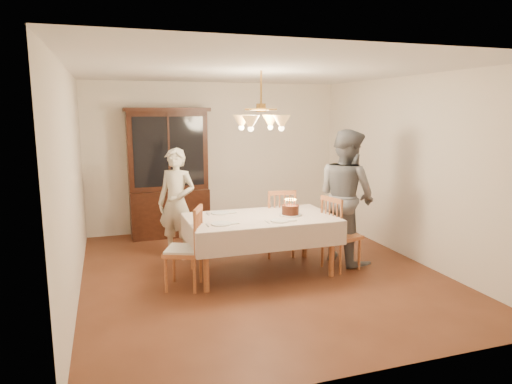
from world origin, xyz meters
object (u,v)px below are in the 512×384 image
object	(u,v)px
chair_far_side	(279,226)
dining_table	(261,222)
elderly_woman	(177,204)
birthday_cake	(290,210)
china_hutch	(168,175)

from	to	relation	value
chair_far_side	dining_table	bearing A→B (deg)	-128.22
elderly_woman	birthday_cake	size ratio (longest dim) A/B	5.32
dining_table	chair_far_side	bearing A→B (deg)	51.78
dining_table	birthday_cake	size ratio (longest dim) A/B	6.33
chair_far_side	china_hutch	bearing A→B (deg)	130.04
chair_far_side	elderly_woman	distance (m)	1.52
china_hutch	chair_far_side	bearing A→B (deg)	-49.96
dining_table	china_hutch	world-z (taller)	china_hutch
chair_far_side	birthday_cake	distance (m)	0.77
china_hutch	chair_far_side	distance (m)	2.22
china_hutch	birthday_cake	bearing A→B (deg)	-60.86
chair_far_side	birthday_cake	world-z (taller)	chair_far_side
dining_table	chair_far_side	distance (m)	0.83
dining_table	birthday_cake	xyz separation A→B (m)	(0.40, -0.04, 0.14)
china_hutch	elderly_woman	world-z (taller)	china_hutch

